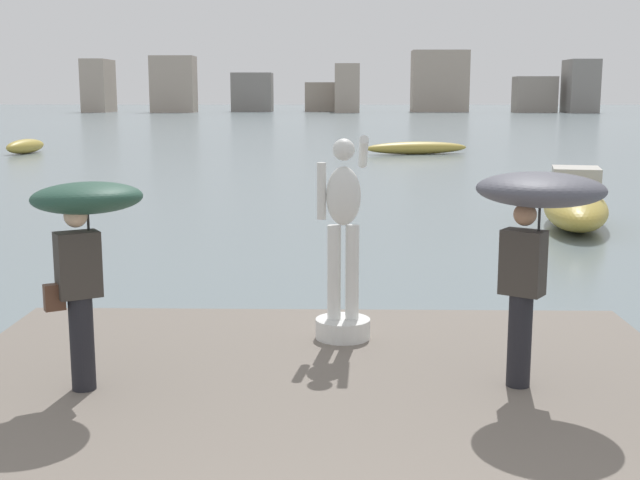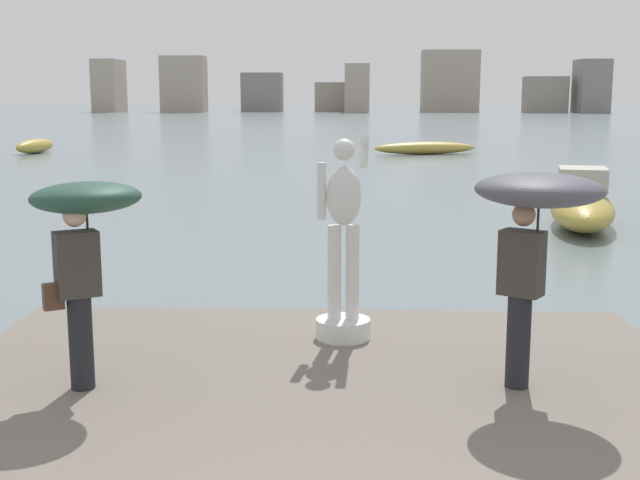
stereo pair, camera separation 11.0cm
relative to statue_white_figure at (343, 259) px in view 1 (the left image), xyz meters
The scene contains 8 objects.
ground_plane 34.05m from the statue_white_figure, 90.42° to the left, with size 400.00×400.00×0.00m, color slate.
statue_white_figure is the anchor object (origin of this frame).
onlooker_left 2.93m from the statue_white_figure, 145.33° to the right, with size 1.37×1.38×1.95m.
onlooker_right 2.44m from the statue_white_figure, 41.74° to the right, with size 1.59×1.60×2.02m.
boat_near 34.50m from the statue_white_figure, 83.25° to the left, with size 5.56×2.31×0.64m.
boat_mid 38.09m from the statue_white_figure, 115.59° to the left, with size 1.39×3.64×0.75m.
boat_far 11.88m from the statue_white_figure, 62.11° to the left, with size 2.39×4.81×1.38m.
distant_skyline 133.77m from the statue_white_figure, 89.67° to the left, with size 84.88×13.49×10.39m.
Camera 1 is at (0.18, -3.00, 3.10)m, focal length 46.51 mm.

